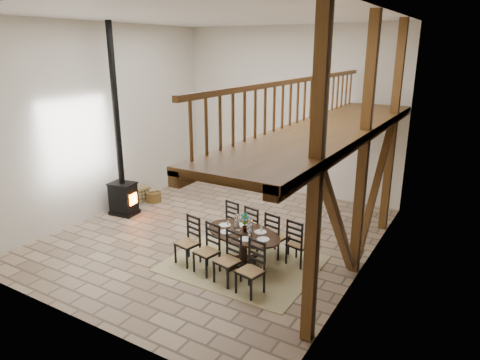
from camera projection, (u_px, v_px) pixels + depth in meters
The scene contains 7 objects.
ground at pixel (216, 235), 10.41m from camera, with size 8.00×8.00×0.00m, color #9E8469.
room_shell at pixel (261, 115), 8.94m from camera, with size 7.02×8.02×5.01m.
rug at pixel (243, 263), 9.01m from camera, with size 3.00×2.50×0.02m, color tan.
dining_table at pixel (243, 248), 8.90m from camera, with size 2.51×2.35×1.13m.
wood_stove at pixel (121, 175), 11.40m from camera, with size 0.75×0.62×5.00m.
log_basket at pixel (154, 196), 12.62m from camera, with size 0.45×0.45×0.37m.
log_stack at pixel (142, 194), 12.68m from camera, with size 0.41×0.50×0.43m.
Camera 1 is at (5.37, -7.92, 4.34)m, focal length 32.00 mm.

